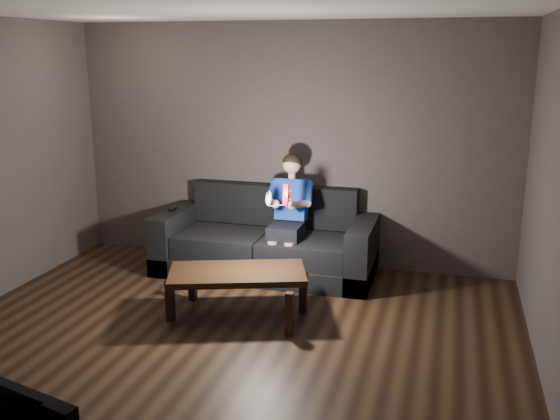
% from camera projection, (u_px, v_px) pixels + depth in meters
% --- Properties ---
extents(floor, '(5.00, 5.00, 0.00)m').
position_uv_depth(floor, '(209.00, 358.00, 4.96)').
color(floor, black).
rests_on(floor, ground).
extents(back_wall, '(5.00, 0.04, 2.70)m').
position_uv_depth(back_wall, '(290.00, 146.00, 6.96)').
color(back_wall, '#403938').
rests_on(back_wall, ground).
extents(ceiling, '(5.00, 5.00, 0.02)m').
position_uv_depth(ceiling, '(199.00, 2.00, 4.30)').
color(ceiling, beige).
rests_on(ceiling, back_wall).
extents(sofa, '(2.37, 1.02, 0.91)m').
position_uv_depth(sofa, '(267.00, 245.00, 6.86)').
color(sofa, black).
rests_on(sofa, floor).
extents(child, '(0.50, 0.61, 1.22)m').
position_uv_depth(child, '(289.00, 206.00, 6.61)').
color(child, black).
rests_on(child, sofa).
extents(wii_remote_red, '(0.05, 0.08, 0.21)m').
position_uv_depth(wii_remote_red, '(286.00, 195.00, 6.09)').
color(wii_remote_red, '#EA0237').
rests_on(wii_remote_red, child).
extents(nunchuk_white, '(0.07, 0.10, 0.16)m').
position_uv_depth(nunchuk_white, '(269.00, 198.00, 6.15)').
color(nunchuk_white, silver).
rests_on(nunchuk_white, child).
extents(wii_remote_black, '(0.04, 0.15, 0.03)m').
position_uv_depth(wii_remote_black, '(173.00, 209.00, 6.97)').
color(wii_remote_black, black).
rests_on(wii_remote_black, sofa).
extents(coffee_table, '(1.36, 0.98, 0.45)m').
position_uv_depth(coffee_table, '(237.00, 277.00, 5.65)').
color(coffee_table, black).
rests_on(coffee_table, floor).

